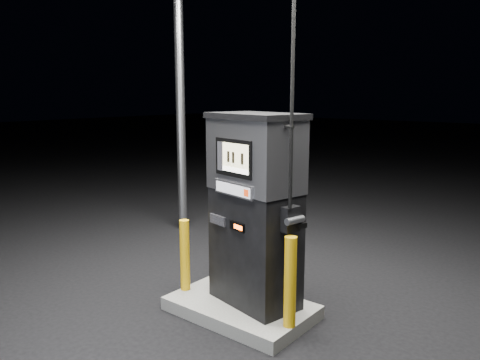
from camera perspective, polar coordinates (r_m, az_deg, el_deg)
The scene contains 5 objects.
ground at distance 5.58m, azimuth 0.12°, elevation -15.99°, with size 80.00×80.00×0.00m, color black.
pump_island at distance 5.55m, azimuth 0.12°, elevation -15.30°, with size 1.60×1.00×0.15m, color #5F5F5A.
fuel_dispenser at distance 5.15m, azimuth 1.87°, elevation -3.47°, with size 1.23×0.84×4.43m.
bollard_left at distance 5.71m, azimuth -6.74°, elevation -9.08°, with size 0.12×0.12×0.87m, color #D59E0B.
bollard_right at distance 4.83m, azimuth 6.13°, elevation -12.27°, with size 0.13×0.13×0.95m, color #D59E0B.
Camera 1 is at (3.13, -3.89, 2.48)m, focal length 35.00 mm.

